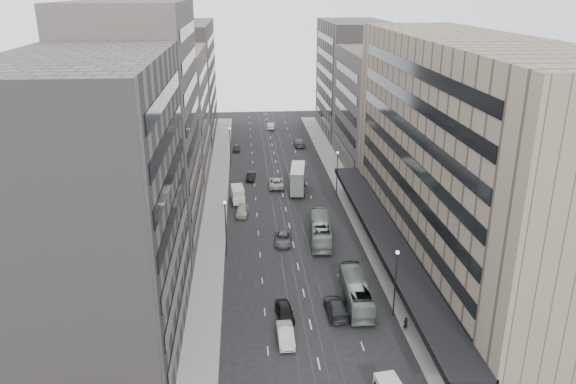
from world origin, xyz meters
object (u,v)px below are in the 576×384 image
object	(u,v)px
bus_far	(321,230)
pedestrian	(405,324)
bus_near	(356,291)
sedan_0	(285,311)
sedan_1	(285,335)
double_decker	(298,179)
sedan_2	(283,239)
panel_van	(238,194)

from	to	relation	value
bus_far	pedestrian	bearing A→B (deg)	109.65
bus_near	pedestrian	world-z (taller)	bus_near
sedan_0	sedan_1	size ratio (longest dim) A/B	0.94
double_decker	pedestrian	size ratio (longest dim) A/B	5.48
sedan_2	bus_near	bearing A→B (deg)	-61.45
sedan_1	bus_far	bearing A→B (deg)	72.39
bus_near	panel_van	size ratio (longest dim) A/B	2.36
sedan_1	sedan_2	world-z (taller)	sedan_1
bus_far	double_decker	bearing A→B (deg)	-80.76
bus_far	bus_near	bearing A→B (deg)	101.31
sedan_0	pedestrian	bearing A→B (deg)	-21.54
bus_near	sedan_0	bearing A→B (deg)	17.55
sedan_1	double_decker	bearing A→B (deg)	81.22
bus_far	sedan_2	size ratio (longest dim) A/B	2.35
bus_near	sedan_1	xyz separation A→B (m)	(-8.97, -7.07, -0.77)
panel_van	sedan_1	size ratio (longest dim) A/B	0.98
bus_near	bus_far	world-z (taller)	bus_far
panel_van	sedan_2	distance (m)	18.59
bus_near	panel_van	xyz separation A→B (m)	(-14.09, 34.64, 0.02)
sedan_2	sedan_0	bearing A→B (deg)	-88.37
bus_far	sedan_2	xyz separation A→B (m)	(-5.66, -0.68, -0.95)
sedan_1	pedestrian	distance (m)	13.26
sedan_0	pedestrian	size ratio (longest dim) A/B	2.79
sedan_2	panel_van	bearing A→B (deg)	116.46
bus_far	sedan_0	xyz separation A→B (m)	(-6.96, -20.42, -0.87)
sedan_0	sedan_2	bearing A→B (deg)	81.51
bus_far	pedestrian	xyz separation A→B (m)	(6.02, -24.34, -0.68)
bus_near	double_decker	xyz separation A→B (m)	(-3.05, 39.50, 1.00)
panel_van	sedan_2	bearing A→B (deg)	-74.80
double_decker	sedan_0	world-z (taller)	double_decker
panel_van	pedestrian	world-z (taller)	panel_van
sedan_0	bus_far	bearing A→B (deg)	66.45
sedan_1	sedan_2	size ratio (longest dim) A/B	0.96
sedan_2	pedestrian	world-z (taller)	pedestrian
double_decker	sedan_0	distance (m)	42.34
double_decker	pedestrian	bearing A→B (deg)	-73.18
sedan_1	pedestrian	size ratio (longest dim) A/B	2.96
bus_near	sedan_2	distance (m)	18.85
pedestrian	panel_van	bearing A→B (deg)	-76.69
pedestrian	sedan_1	bearing A→B (deg)	-7.65
bus_far	sedan_1	size ratio (longest dim) A/B	2.45
bus_far	sedan_2	bearing A→B (deg)	12.64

